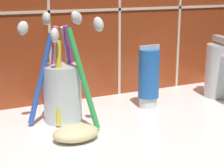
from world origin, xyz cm
name	(u,v)px	position (x,y,z in cm)	size (l,w,h in cm)	color
sink_counter	(157,127)	(0.00, 0.00, 1.00)	(58.48, 36.44, 2.00)	white
toothbrush_cup	(63,87)	(-14.17, 7.59, 7.98)	(12.64, 12.81, 18.46)	silver
toothpaste_tube	(149,77)	(2.64, 7.62, 7.84)	(4.10, 3.90, 11.92)	white
sink_faucet	(221,69)	(19.24, 6.82, 8.01)	(6.12, 11.54, 12.48)	silver
soap_bar	(76,133)	(-15.17, -1.23, 3.15)	(7.10, 5.15, 2.31)	beige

